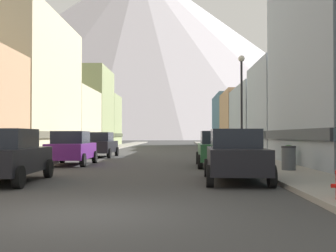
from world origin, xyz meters
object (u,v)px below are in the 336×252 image
Objects in this scene: car_right_1 at (217,149)px; potted_plant_0 at (289,155)px; streetlamp_right at (242,92)px; car_left_2 at (100,144)px; car_left_0 at (7,156)px; potted_plant_1 at (33,149)px; car_left_1 at (72,148)px; pedestrian_0 at (256,146)px; trash_bin_right at (289,158)px; car_right_0 at (236,155)px.

car_right_1 reaches higher than potted_plant_0.
streetlamp_right is (1.55, 2.33, 3.09)m from car_right_1.
car_right_1 is 3.48m from potted_plant_0.
car_left_0 is at bearing -89.99° from car_left_2.
car_left_2 is 11.90m from streetlamp_right.
potted_plant_1 is 12.93m from streetlamp_right.
potted_plant_1 is 0.18× the size of streetlamp_right.
car_right_1 is at bearing -7.47° from car_left_1.
potted_plant_0 is at bearing -44.53° from car_left_2.
streetlamp_right reaches higher than car_left_1.
trash_bin_right is at bearing -89.18° from pedestrian_0.
trash_bin_right is 1.01× the size of potted_plant_0.
car_left_1 reaches higher than trash_bin_right.
streetlamp_right is (9.15, 1.33, 3.09)m from car_left_1.
car_right_0 reaches higher than trash_bin_right.
pedestrian_0 is (2.45, 10.07, 0.03)m from car_right_0.
potted_plant_1 is at bearing 133.60° from car_left_1.
car_left_0 is at bearing -132.70° from streetlamp_right.
car_right_0 is 2.66× the size of pedestrian_0.
car_right_0 is at bearing -89.99° from car_right_1.
streetlamp_right reaches higher than potted_plant_1.
potted_plant_1 is (-3.20, -4.92, -0.14)m from car_left_2.
trash_bin_right is at bearing -31.89° from potted_plant_1.
streetlamp_right is (1.55, 9.32, 3.09)m from car_right_0.
car_left_0 and car_right_1 have the same top height.
trash_bin_right is 0.93× the size of potted_plant_1.
trash_bin_right is 0.17× the size of streetlamp_right.
car_left_2 is 0.76× the size of streetlamp_right.
car_left_1 is 4.58× the size of potted_plant_0.
car_right_0 is at bearing 4.46° from car_left_0.
car_right_0 is 10.36m from pedestrian_0.
streetlamp_right is (-1.65, 3.68, 3.32)m from potted_plant_0.
potted_plant_0 is at bearing -80.38° from pedestrian_0.
car_left_1 and car_right_0 have the same top height.
car_right_0 reaches higher than potted_plant_0.
car_left_2 is at bearing 129.33° from car_right_1.
car_right_1 is (7.60, -9.28, 0.00)m from car_left_2.
streetlamp_right is at bearing 47.30° from car_left_0.
streetlamp_right is (9.15, -6.95, 3.09)m from car_left_2.
car_right_1 is at bearing -123.61° from streetlamp_right.
car_right_1 is at bearing -21.98° from potted_plant_1.
streetlamp_right is (9.15, 9.91, 3.09)m from car_left_0.
pedestrian_0 reaches higher than trash_bin_right.
car_left_0 is at bearing -133.30° from pedestrian_0.
potted_plant_1 is at bearing 133.58° from car_right_0.
pedestrian_0 reaches higher than potted_plant_0.
potted_plant_0 is at bearing -12.25° from car_left_1.
car_left_1 is 1.00× the size of car_left_2.
car_right_0 is at bearing -119.53° from potted_plant_0.
trash_bin_right is at bearing 50.06° from car_right_0.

